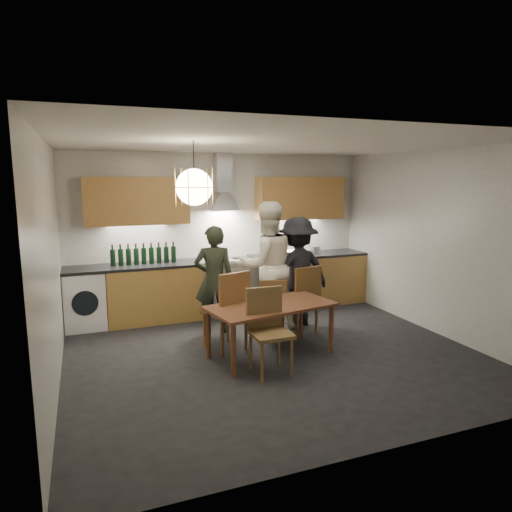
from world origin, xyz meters
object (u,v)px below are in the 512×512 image
object	(u,v)px
person_right	(297,272)
mixing_bowl	(292,253)
chair_back_left	(229,306)
chair_front	(268,324)
person_left	(214,279)
person_mid	(267,266)
stock_pot	(315,250)
dining_table	(271,310)
wine_bottles	(144,254)

from	to	relation	value
person_right	mixing_bowl	distance (m)	1.01
chair_back_left	mixing_bowl	xyz separation A→B (m)	(1.63, 1.61, 0.34)
chair_back_left	chair_front	world-z (taller)	chair_back_left
chair_front	person_left	size ratio (longest dim) A/B	0.62
person_mid	person_left	bearing A→B (deg)	-6.48
stock_pot	chair_front	bearing A→B (deg)	-128.27
person_left	stock_pot	world-z (taller)	person_left
person_right	dining_table	bearing A→B (deg)	44.03
person_mid	person_right	bearing A→B (deg)	176.72
chair_back_left	person_left	bearing A→B (deg)	-111.73
mixing_bowl	stock_pot	xyz separation A→B (m)	(0.44, -0.01, 0.03)
wine_bottles	chair_front	bearing A→B (deg)	-66.35
dining_table	chair_back_left	world-z (taller)	chair_back_left
chair_front	wine_bottles	world-z (taller)	wine_bottles
person_right	wine_bottles	world-z (taller)	person_right
stock_pot	dining_table	bearing A→B (deg)	-130.31
stock_pot	mixing_bowl	bearing A→B (deg)	179.15
person_left	wine_bottles	world-z (taller)	person_left
person_left	person_mid	size ratio (longest dim) A/B	0.83
dining_table	chair_back_left	xyz separation A→B (m)	(-0.44, 0.32, 0.02)
chair_back_left	stock_pot	size ratio (longest dim) A/B	5.56
chair_front	dining_table	bearing A→B (deg)	62.47
wine_bottles	person_left	bearing A→B (deg)	-46.38
person_right	person_left	bearing A→B (deg)	-10.67
person_mid	wine_bottles	size ratio (longest dim) A/B	1.89
wine_bottles	person_right	bearing A→B (deg)	-25.51
dining_table	chair_front	xyz separation A→B (m)	(-0.21, -0.41, -0.03)
chair_front	wine_bottles	bearing A→B (deg)	113.19
person_left	person_right	bearing A→B (deg)	-171.73
mixing_bowl	stock_pot	size ratio (longest dim) A/B	1.72
person_mid	person_right	distance (m)	0.50
chair_front	wine_bottles	distance (m)	2.69
chair_front	mixing_bowl	distance (m)	2.77
dining_table	person_mid	distance (m)	1.14
chair_back_left	wine_bottles	world-z (taller)	wine_bottles
person_mid	stock_pot	size ratio (longest dim) A/B	9.94
person_left	wine_bottles	xyz separation A→B (m)	(-0.86, 0.90, 0.29)
chair_front	mixing_bowl	xyz separation A→B (m)	(1.41, 2.35, 0.39)
dining_table	chair_back_left	size ratio (longest dim) A/B	1.59
person_mid	mixing_bowl	bearing A→B (deg)	-132.68
person_left	chair_front	bearing A→B (deg)	110.89
chair_back_left	mixing_bowl	bearing A→B (deg)	-155.35
dining_table	stock_pot	distance (m)	2.56
person_mid	mixing_bowl	xyz separation A→B (m)	(0.84, 0.91, 0.00)
dining_table	stock_pot	xyz separation A→B (m)	(1.64, 1.93, 0.39)
chair_front	person_right	world-z (taller)	person_right
mixing_bowl	stock_pot	bearing A→B (deg)	-0.85
chair_back_left	person_right	xyz separation A→B (m)	(1.28, 0.67, 0.22)
dining_table	chair_back_left	bearing A→B (deg)	133.09
stock_pot	wine_bottles	bearing A→B (deg)	178.50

